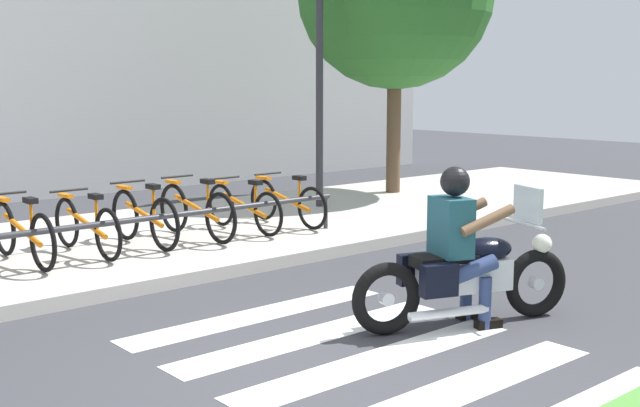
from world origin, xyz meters
TOP-DOWN VIEW (x-y plane):
  - ground_plane at (0.00, 0.00)m, footprint 48.00×48.00m
  - sidewalk at (0.00, 5.13)m, footprint 24.00×4.40m
  - crosswalk_stripe_1 at (0.52, -0.80)m, footprint 2.80×0.40m
  - crosswalk_stripe_2 at (0.52, 0.00)m, footprint 2.80×0.40m
  - crosswalk_stripe_3 at (0.52, 0.80)m, footprint 2.80×0.40m
  - crosswalk_stripe_4 at (0.52, 1.60)m, footprint 2.80×0.40m
  - motorcycle at (1.75, 0.14)m, footprint 2.07×0.96m
  - rider at (1.68, 0.17)m, footprint 0.74×0.68m
  - bicycle_1 at (-0.60, 4.50)m, footprint 0.48×1.74m
  - bicycle_2 at (0.15, 4.50)m, footprint 0.48×1.69m
  - bicycle_3 at (0.91, 4.50)m, footprint 0.48×1.61m
  - bicycle_4 at (1.66, 4.50)m, footprint 0.48×1.76m
  - bicycle_5 at (2.41, 4.50)m, footprint 0.48×1.67m
  - bicycle_6 at (3.16, 4.50)m, footprint 0.48×1.68m
  - bike_rack at (0.91, 3.95)m, footprint 5.11×0.07m
  - street_lamp at (4.66, 5.53)m, footprint 0.28×0.28m

SIDE VIEW (x-z plane):
  - ground_plane at x=0.00m, z-range 0.00..0.00m
  - crosswalk_stripe_1 at x=0.52m, z-range 0.00..0.01m
  - crosswalk_stripe_2 at x=0.52m, z-range 0.00..0.01m
  - crosswalk_stripe_3 at x=0.52m, z-range 0.00..0.01m
  - crosswalk_stripe_4 at x=0.52m, z-range 0.00..0.01m
  - sidewalk at x=0.00m, z-range 0.00..0.15m
  - motorcycle at x=1.75m, z-range -0.15..1.08m
  - bicycle_5 at x=2.41m, z-range 0.12..0.85m
  - bicycle_6 at x=3.16m, z-range 0.12..0.85m
  - bicycle_2 at x=0.15m, z-range 0.12..0.87m
  - bicycle_1 at x=-0.60m, z-range 0.12..0.89m
  - bicycle_3 at x=0.91m, z-range 0.11..0.91m
  - bicycle_4 at x=1.66m, z-range 0.11..0.91m
  - bike_rack at x=0.91m, z-range 0.33..0.82m
  - rider at x=1.68m, z-range 0.11..1.55m
  - street_lamp at x=4.66m, z-range 0.44..4.31m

